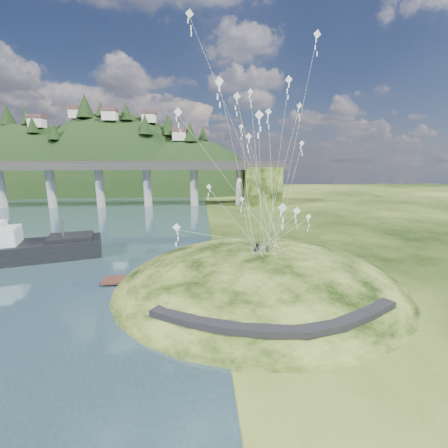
{
  "coord_description": "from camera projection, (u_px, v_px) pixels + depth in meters",
  "views": [
    {
      "loc": [
        0.97,
        -31.87,
        15.04
      ],
      "look_at": [
        4.0,
        6.0,
        7.0
      ],
      "focal_mm": 24.0,
      "sensor_mm": 36.0,
      "label": 1
    }
  ],
  "objects": [
    {
      "name": "far_ridge",
      "position": [
        112.0,
        206.0,
        151.4
      ],
      "size": [
        153.0,
        70.0,
        94.5
      ],
      "color": "black",
      "rests_on": "ground"
    },
    {
      "name": "kite_flyers",
      "position": [
        259.0,
        243.0,
        33.8
      ],
      "size": [
        2.04,
        1.21,
        1.95
      ],
      "color": "#242830",
      "rests_on": "ground"
    },
    {
      "name": "work_barge",
      "position": [
        13.0,
        248.0,
        45.2
      ],
      "size": [
        24.43,
        12.94,
        8.25
      ],
      "color": "black",
      "rests_on": "ground"
    },
    {
      "name": "bridge",
      "position": [
        116.0,
        177.0,
        98.37
      ],
      "size": [
        160.0,
        11.0,
        15.0
      ],
      "color": "#2D2B2B",
      "rests_on": "ground"
    },
    {
      "name": "kite_swarm",
      "position": [
        254.0,
        141.0,
        33.73
      ],
      "size": [
        16.99,
        17.54,
        21.23
      ],
      "color": "white",
      "rests_on": "ground"
    },
    {
      "name": "ground",
      "position": [
        193.0,
        295.0,
        34.11
      ],
      "size": [
        320.0,
        320.0,
        0.0
      ],
      "primitive_type": "plane",
      "color": "black",
      "rests_on": "ground"
    },
    {
      "name": "wooden_dock",
      "position": [
        163.0,
        277.0,
        38.16
      ],
      "size": [
        14.68,
        3.2,
        1.04
      ],
      "color": "#371C16",
      "rests_on": "ground"
    },
    {
      "name": "footpath",
      "position": [
        281.0,
        320.0,
        24.76
      ],
      "size": [
        22.29,
        5.84,
        0.83
      ],
      "color": "black",
      "rests_on": "ground"
    },
    {
      "name": "grass_hill",
      "position": [
        259.0,
        297.0,
        37.0
      ],
      "size": [
        36.0,
        32.0,
        13.0
      ],
      "color": "black",
      "rests_on": "ground"
    }
  ]
}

